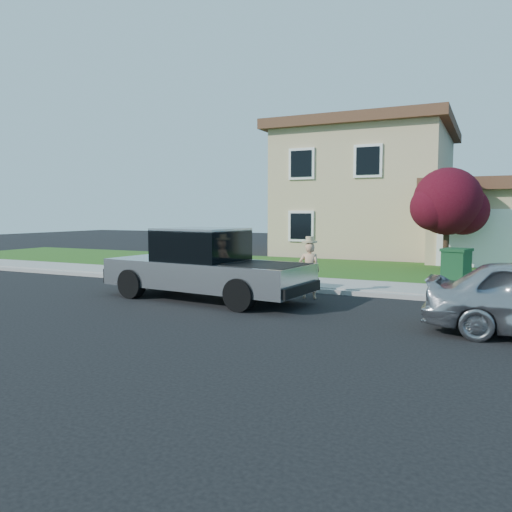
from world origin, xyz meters
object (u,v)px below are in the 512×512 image
(woman, at_px, (309,269))
(ornamental_tree, at_px, (448,205))
(pickup_truck, at_px, (205,266))
(trash_bin, at_px, (456,268))

(woman, bearing_deg, ornamental_tree, -123.01)
(pickup_truck, distance_m, woman, 2.73)
(pickup_truck, xyz_separation_m, trash_bin, (5.86, 3.90, -0.16))
(pickup_truck, xyz_separation_m, woman, (2.43, 1.26, -0.09))
(woman, xyz_separation_m, trash_bin, (3.43, 2.64, -0.06))
(woman, distance_m, ornamental_tree, 8.40)
(pickup_truck, distance_m, trash_bin, 7.04)
(pickup_truck, distance_m, ornamental_tree, 10.52)
(ornamental_tree, bearing_deg, pickup_truck, -120.20)
(woman, relative_size, ornamental_tree, 0.43)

